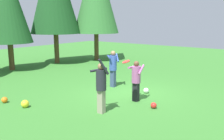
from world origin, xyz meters
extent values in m
plane|color=#387A2D|center=(0.00, 0.00, 0.00)|extent=(40.00, 40.00, 0.00)
cube|color=gray|center=(-2.42, -0.50, 0.40)|extent=(0.19, 0.22, 0.80)
cylinder|color=#23232D|center=(-2.42, -0.50, 1.14)|extent=(0.34, 0.34, 0.69)
sphere|color=#8C6647|center=(-2.42, -0.50, 1.59)|extent=(0.23, 0.23, 0.23)
cylinder|color=#23232D|center=(-2.34, -0.32, 1.44)|extent=(0.57, 0.33, 0.13)
cylinder|color=#23232D|center=(-2.51, -0.67, 1.61)|extent=(0.38, 0.24, 0.54)
cube|color=black|center=(-0.66, -0.76, 0.37)|extent=(0.19, 0.22, 0.73)
cylinder|color=#A85693|center=(-0.66, -0.76, 1.05)|extent=(0.34, 0.34, 0.64)
sphere|color=brown|center=(-0.66, -0.76, 1.46)|extent=(0.21, 0.21, 0.21)
cylinder|color=#A85693|center=(-0.63, -0.96, 1.26)|extent=(0.52, 0.16, 0.33)
cylinder|color=#A85693|center=(-0.69, -0.57, 1.30)|extent=(0.55, 0.16, 0.14)
cube|color=#38476B|center=(0.50, 1.19, 0.40)|extent=(0.19, 0.22, 0.79)
cylinder|color=#334C9E|center=(0.50, 1.19, 1.14)|extent=(0.34, 0.34, 0.69)
sphere|color=#8C6647|center=(0.50, 1.19, 1.59)|extent=(0.22, 0.22, 0.22)
cylinder|color=#334C9E|center=(0.64, 1.05, 1.37)|extent=(0.45, 0.45, 0.35)
cylinder|color=#334C9E|center=(0.36, 1.33, 1.43)|extent=(0.47, 0.47, 0.09)
cylinder|color=red|center=(-1.58, -0.91, 1.68)|extent=(0.37, 0.38, 0.11)
sphere|color=yellow|center=(-3.65, 2.02, 0.14)|extent=(0.28, 0.28, 0.28)
sphere|color=orange|center=(-3.81, 3.09, 0.11)|extent=(0.23, 0.23, 0.23)
sphere|color=white|center=(0.52, -0.56, 0.11)|extent=(0.23, 0.23, 0.23)
sphere|color=red|center=(-0.97, -1.70, 0.11)|extent=(0.22, 0.22, 0.22)
cylinder|color=brown|center=(6.18, 7.01, 1.92)|extent=(0.34, 0.34, 3.84)
cylinder|color=brown|center=(3.42, 8.47, 1.95)|extent=(0.34, 0.34, 3.90)
cylinder|color=brown|center=(-0.05, 8.70, 1.55)|extent=(0.33, 0.33, 3.10)
cone|color=#1E5123|center=(-0.05, 8.70, 4.18)|extent=(2.79, 2.79, 4.96)
camera|label=1|loc=(-8.51, -5.49, 3.05)|focal=39.62mm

